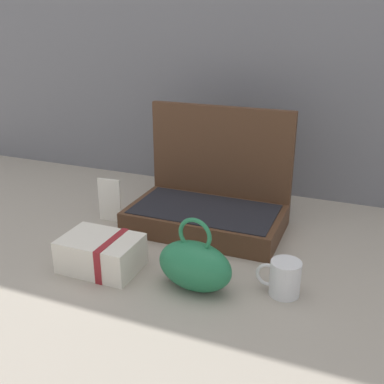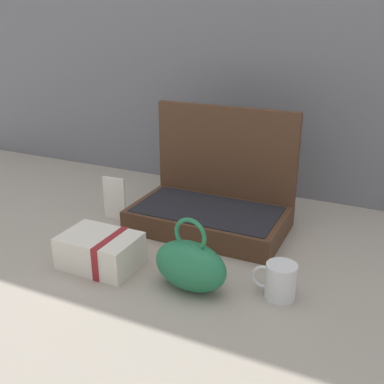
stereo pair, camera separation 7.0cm
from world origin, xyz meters
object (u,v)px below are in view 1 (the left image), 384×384
Objects in this scene: cream_toiletry_bag at (102,253)px; coffee_mug at (284,278)px; open_suitcase at (210,201)px; teal_pouch_handbag at (195,265)px; info_card_left at (110,200)px.

cream_toiletry_bag is 1.86× the size of coffee_mug.
open_suitcase reaches higher than cream_toiletry_bag.
open_suitcase is 2.33× the size of teal_pouch_handbag.
teal_pouch_handbag is 1.85× the size of coffee_mug.
info_card_left is (-0.33, -0.09, -0.01)m from open_suitcase.
info_card_left is (-0.42, 0.28, 0.01)m from teal_pouch_handbag.
info_card_left is at bearing -163.90° from open_suitcase.
info_card_left reaches higher than coffee_mug.
open_suitcase is 4.33× the size of coffee_mug.
open_suitcase is 0.45m from coffee_mug.
teal_pouch_handbag is at bearing 0.47° from cream_toiletry_bag.
coffee_mug is 0.75× the size of info_card_left.
open_suitcase is 3.26× the size of info_card_left.
teal_pouch_handbag reaches higher than coffee_mug.
cream_toiletry_bag is at bearing -179.53° from teal_pouch_handbag.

